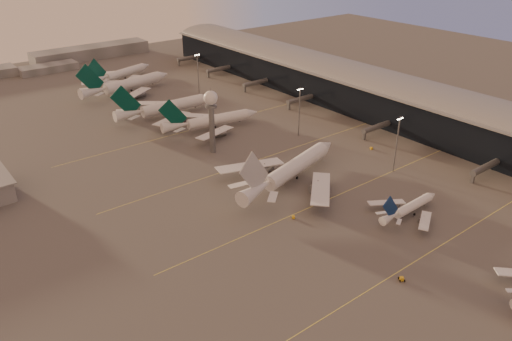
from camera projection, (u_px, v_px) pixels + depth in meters
ground at (426, 289)px, 146.39m from camera, size 700.00×700.00×0.00m
taxiway_markings at (352, 187)px, 202.36m from camera, size 180.00×185.25×0.02m
terminal at (375, 94)px, 278.76m from camera, size 57.00×362.00×23.04m
radar_tower at (211, 109)px, 224.22m from camera, size 6.40×6.40×31.10m
mast_b at (397, 142)px, 209.34m from camera, size 3.60×0.56×25.00m
mast_c at (299, 110)px, 245.27m from camera, size 3.60×0.56×25.00m
mast_d at (198, 72)px, 307.48m from camera, size 3.60×0.56×25.00m
distant_horizon at (58, 59)px, 374.85m from camera, size 165.00×37.50×9.00m
narrowbody_mid at (409, 209)px, 182.07m from camera, size 32.91×26.27×12.86m
widebody_white at (291, 173)px, 205.20m from camera, size 65.67×51.92×23.66m
greentail_a at (212, 123)px, 257.66m from camera, size 54.11×43.36×19.76m
greentail_b at (167, 109)px, 274.88m from camera, size 60.71×49.01×22.05m
greentail_c at (128, 87)px, 312.02m from camera, size 64.58×51.77×23.59m
greentail_d at (122, 75)px, 338.46m from camera, size 50.94×40.48×19.19m
gsv_tug_mid at (402, 279)px, 149.51m from camera, size 4.51×4.13×1.11m
gsv_truck_b at (425, 194)px, 195.07m from camera, size 5.18×3.02×1.97m
gsv_truck_c at (293, 215)px, 181.01m from camera, size 5.04×5.52×2.23m
gsv_catering_b at (372, 145)px, 235.28m from camera, size 5.43×3.06×4.22m
gsv_tug_far at (242, 164)px, 220.44m from camera, size 2.76×3.76×0.97m
gsv_tug_hangar at (231, 113)px, 279.51m from camera, size 3.97×3.37×0.98m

